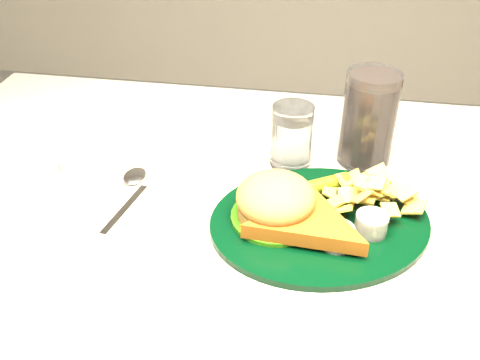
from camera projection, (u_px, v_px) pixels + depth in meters
The scene contains 7 objects.
dinner_plate at pixel (321, 205), 0.73m from camera, with size 0.31×0.26×0.07m, color black, non-canonical shape.
water_glass at pixel (292, 136), 0.84m from camera, with size 0.07×0.07×0.10m, color white.
cola_glass at pixel (369, 119), 0.84m from camera, with size 0.08×0.08×0.15m, color black.
fork_napkin at pixel (342, 223), 0.74m from camera, with size 0.13×0.18×0.01m, color white, non-canonical shape.
spoon at pixel (124, 208), 0.77m from camera, with size 0.04×0.16×0.01m, color white, non-canonical shape.
ramekin at pixel (74, 161), 0.85m from camera, with size 0.05×0.05×0.03m, color white.
wrapped_straw at pixel (268, 158), 0.88m from camera, with size 0.17×0.06×0.01m, color silver, non-canonical shape.
Camera 1 is at (0.08, -0.60, 1.23)m, focal length 40.00 mm.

